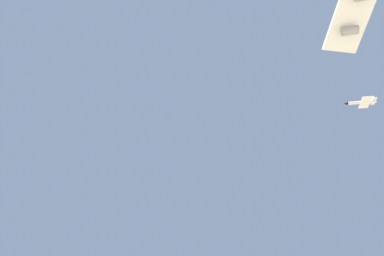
# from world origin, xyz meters

# --- Properties ---
(chase_jet_left_wing) EXTENTS (10.75, 14.33, 4.00)m
(chase_jet_left_wing) POSITION_xyz_m (-115.91, 74.95, 119.26)
(chase_jet_left_wing) COLOR silver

